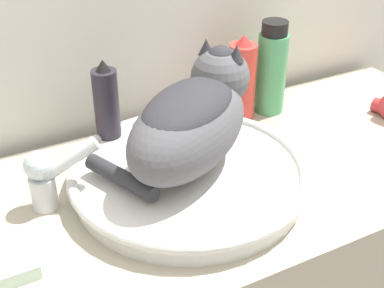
{
  "coord_description": "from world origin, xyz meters",
  "views": [
    {
      "loc": [
        -0.41,
        -0.45,
        1.44
      ],
      "look_at": [
        -0.05,
        0.24,
        0.96
      ],
      "focal_mm": 50.0,
      "sensor_mm": 36.0,
      "label": 1
    }
  ],
  "objects_px": {
    "faucet": "(47,175)",
    "mouthwash_bottle": "(271,69)",
    "cat": "(193,117)",
    "soap_bar": "(12,272)",
    "hairspray_can_black": "(107,111)",
    "spray_bottle_trigger": "(242,81)"
  },
  "relations": [
    {
      "from": "faucet",
      "to": "hairspray_can_black",
      "type": "relative_size",
      "value": 0.65
    },
    {
      "from": "spray_bottle_trigger",
      "to": "mouthwash_bottle",
      "type": "bearing_deg",
      "value": 0.0
    },
    {
      "from": "mouthwash_bottle",
      "to": "spray_bottle_trigger",
      "type": "relative_size",
      "value": 1.09
    },
    {
      "from": "cat",
      "to": "hairspray_can_black",
      "type": "bearing_deg",
      "value": 86.21
    },
    {
      "from": "mouthwash_bottle",
      "to": "hairspray_can_black",
      "type": "bearing_deg",
      "value": -180.0
    },
    {
      "from": "faucet",
      "to": "mouthwash_bottle",
      "type": "distance_m",
      "value": 0.55
    },
    {
      "from": "cat",
      "to": "mouthwash_bottle",
      "type": "height_order",
      "value": "cat"
    },
    {
      "from": "cat",
      "to": "soap_bar",
      "type": "relative_size",
      "value": 4.47
    },
    {
      "from": "faucet",
      "to": "hairspray_can_black",
      "type": "distance_m",
      "value": 0.19
    },
    {
      "from": "cat",
      "to": "faucet",
      "type": "xyz_separation_m",
      "value": [
        -0.25,
        0.05,
        -0.07
      ]
    },
    {
      "from": "faucet",
      "to": "mouthwash_bottle",
      "type": "relative_size",
      "value": 0.61
    },
    {
      "from": "hairspray_can_black",
      "to": "spray_bottle_trigger",
      "type": "relative_size",
      "value": 1.02
    },
    {
      "from": "mouthwash_bottle",
      "to": "soap_bar",
      "type": "height_order",
      "value": "mouthwash_bottle"
    },
    {
      "from": "hairspray_can_black",
      "to": "mouthwash_bottle",
      "type": "bearing_deg",
      "value": 0.0
    },
    {
      "from": "hairspray_can_black",
      "to": "cat",
      "type": "bearing_deg",
      "value": -60.02
    },
    {
      "from": "soap_bar",
      "to": "mouthwash_bottle",
      "type": "bearing_deg",
      "value": 22.62
    },
    {
      "from": "faucet",
      "to": "spray_bottle_trigger",
      "type": "distance_m",
      "value": 0.47
    },
    {
      "from": "cat",
      "to": "soap_bar",
      "type": "distance_m",
      "value": 0.38
    },
    {
      "from": "cat",
      "to": "hairspray_can_black",
      "type": "relative_size",
      "value": 1.7
    },
    {
      "from": "hairspray_can_black",
      "to": "mouthwash_bottle",
      "type": "distance_m",
      "value": 0.38
    },
    {
      "from": "faucet",
      "to": "spray_bottle_trigger",
      "type": "bearing_deg",
      "value": 28.7
    },
    {
      "from": "mouthwash_bottle",
      "to": "spray_bottle_trigger",
      "type": "bearing_deg",
      "value": 180.0
    }
  ]
}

